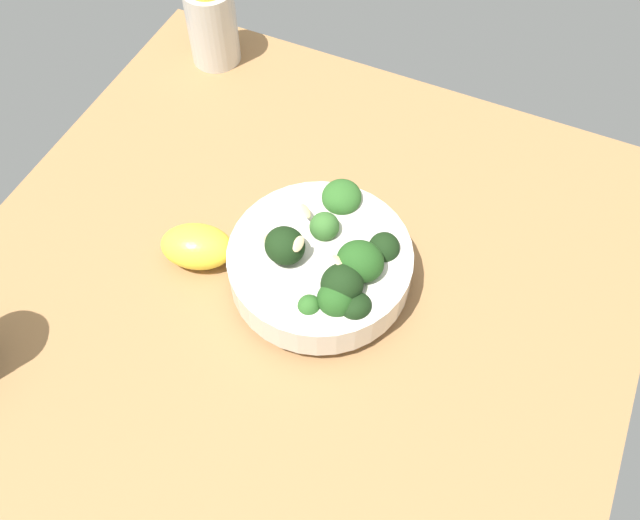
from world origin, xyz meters
TOP-DOWN VIEW (x-y plane):
  - ground_plane at (0.00, 0.00)cm, footprint 70.58×70.58cm
  - bowl_of_broccoli at (1.52, -2.77)cm, footprint 19.11×18.82cm
  - lemon_wedge at (-1.11, 10.73)cm, footprint 7.23×8.97cm
  - bottle_short at (28.36, 24.99)cm, footprint 6.45×6.45cm

SIDE VIEW (x-z plane):
  - ground_plane at x=0.00cm, z-range -4.41..0.00cm
  - lemon_wedge at x=-1.11cm, z-range 0.00..4.38cm
  - bowl_of_broccoli at x=1.52cm, z-range -1.02..8.51cm
  - bottle_short at x=28.36cm, z-range -0.35..11.79cm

